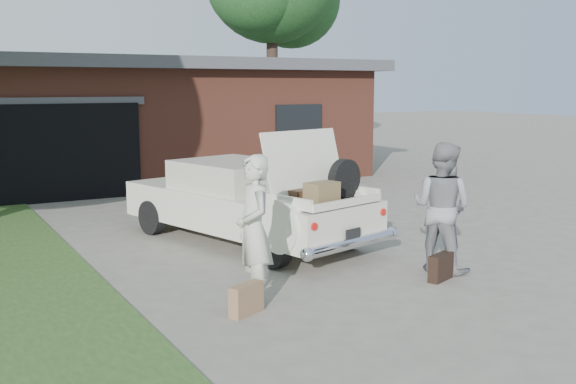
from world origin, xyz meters
TOP-DOWN VIEW (x-y plane):
  - ground at (0.00, 0.00)m, footprint 90.00×90.00m
  - house at (0.98, 11.47)m, footprint 12.80×7.80m
  - sedan at (0.18, 2.33)m, footprint 2.96×5.03m
  - woman_left at (-1.14, -0.59)m, footprint 0.52×0.71m
  - woman_right at (1.79, -0.62)m, footprint 0.98×1.08m
  - suitcase_left at (-1.42, -0.94)m, footprint 0.48×0.33m
  - suitcase_right at (1.47, -1.00)m, footprint 0.49×0.31m

SIDE VIEW (x-z plane):
  - ground at x=0.00m, z-range 0.00..0.00m
  - suitcase_left at x=-1.42m, z-range 0.00..0.36m
  - suitcase_right at x=1.47m, z-range 0.00..0.36m
  - sedan at x=0.18m, z-range -0.27..1.66m
  - woman_left at x=-1.14m, z-range 0.00..1.80m
  - woman_right at x=1.79m, z-range 0.00..1.82m
  - house at x=0.98m, z-range 0.02..3.32m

